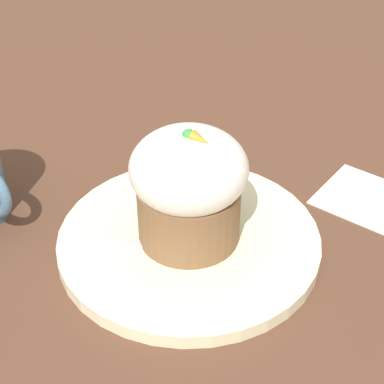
% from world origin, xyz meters
% --- Properties ---
extents(ground_plane, '(4.00, 4.00, 0.00)m').
position_xyz_m(ground_plane, '(0.00, 0.00, 0.00)').
color(ground_plane, '#513323').
extents(dessert_plate, '(0.23, 0.23, 0.01)m').
position_xyz_m(dessert_plate, '(0.00, 0.00, 0.01)').
color(dessert_plate, beige).
rests_on(dessert_plate, ground_plane).
extents(carrot_cake, '(0.10, 0.10, 0.11)m').
position_xyz_m(carrot_cake, '(0.00, 0.00, 0.07)').
color(carrot_cake, brown).
rests_on(carrot_cake, dessert_plate).
extents(spoon, '(0.10, 0.10, 0.01)m').
position_xyz_m(spoon, '(-0.01, -0.02, 0.02)').
color(spoon, '#B7B7BC').
rests_on(spoon, dessert_plate).
extents(paper_napkin, '(0.10, 0.08, 0.00)m').
position_xyz_m(paper_napkin, '(0.10, 0.16, 0.00)').
color(paper_napkin, white).
rests_on(paper_napkin, ground_plane).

